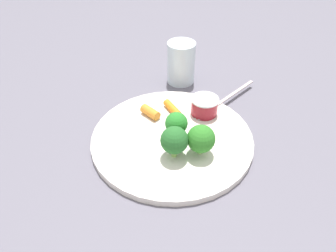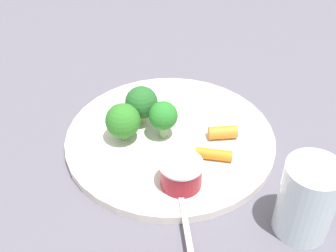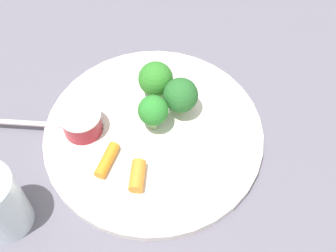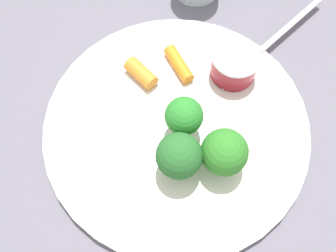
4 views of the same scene
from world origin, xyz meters
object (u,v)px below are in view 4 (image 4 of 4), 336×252
object	(u,v)px
sauce_cup	(233,64)
broccoli_floret_2	(227,149)
broccoli_floret_0	(179,156)
broccoli_floret_1	(186,115)
fork	(271,42)
carrot_stick_0	(141,73)
carrot_stick_1	(179,64)
plate	(176,127)

from	to	relation	value
sauce_cup	broccoli_floret_2	size ratio (longest dim) A/B	0.96
broccoli_floret_0	broccoli_floret_1	bearing A→B (deg)	125.52
sauce_cup	fork	size ratio (longest dim) A/B	0.28
carrot_stick_0	carrot_stick_1	world-z (taller)	carrot_stick_0
broccoli_floret_0	carrot_stick_0	distance (m)	0.12
broccoli_floret_1	carrot_stick_1	world-z (taller)	broccoli_floret_1
sauce_cup	broccoli_floret_0	world-z (taller)	broccoli_floret_0
carrot_stick_0	sauce_cup	bearing A→B (deg)	48.55
broccoli_floret_2	fork	bearing A→B (deg)	110.96
carrot_stick_1	fork	distance (m)	0.12
carrot_stick_1	fork	bearing A→B (deg)	62.20
plate	carrot_stick_0	size ratio (longest dim) A/B	7.40
sauce_cup	carrot_stick_0	size ratio (longest dim) A/B	1.37
sauce_cup	broccoli_floret_2	world-z (taller)	broccoli_floret_2
sauce_cup	broccoli_floret_1	bearing A→B (deg)	-82.70
carrot_stick_1	fork	size ratio (longest dim) A/B	0.25
broccoli_floret_2	carrot_stick_0	distance (m)	0.14
sauce_cup	carrot_stick_0	distance (m)	0.10
broccoli_floret_1	broccoli_floret_2	size ratio (longest dim) A/B	0.98
plate	carrot_stick_0	distance (m)	0.07
broccoli_floret_0	carrot_stick_1	distance (m)	0.13
broccoli_floret_1	carrot_stick_0	xyz separation A→B (m)	(-0.08, 0.01, -0.02)
broccoli_floret_0	broccoli_floret_1	xyz separation A→B (m)	(-0.03, 0.04, -0.00)
broccoli_floret_1	carrot_stick_1	xyz separation A→B (m)	(-0.06, 0.05, -0.03)
broccoli_floret_1	fork	world-z (taller)	broccoli_floret_1
sauce_cup	fork	bearing A→B (deg)	83.99
broccoli_floret_1	fork	size ratio (longest dim) A/B	0.29
broccoli_floret_2	fork	distance (m)	0.17
broccoli_floret_0	broccoli_floret_2	size ratio (longest dim) A/B	1.03
sauce_cup	fork	world-z (taller)	sauce_cup
broccoli_floret_2	fork	xyz separation A→B (m)	(-0.06, 0.15, -0.03)
plate	broccoli_floret_1	distance (m)	0.04
sauce_cup	fork	xyz separation A→B (m)	(0.01, 0.06, -0.02)
broccoli_floret_0	sauce_cup	bearing A→B (deg)	106.57
plate	broccoli_floret_2	size ratio (longest dim) A/B	5.18
sauce_cup	broccoli_floret_1	world-z (taller)	broccoli_floret_1
carrot_stick_0	carrot_stick_1	size ratio (longest dim) A/B	0.82
carrot_stick_0	fork	size ratio (longest dim) A/B	0.21
broccoli_floret_0	fork	size ratio (longest dim) A/B	0.30
plate	broccoli_floret_1	xyz separation A→B (m)	(0.01, 0.00, 0.04)
broccoli_floret_0	fork	distance (m)	0.20
broccoli_floret_2	carrot_stick_0	world-z (taller)	broccoli_floret_2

